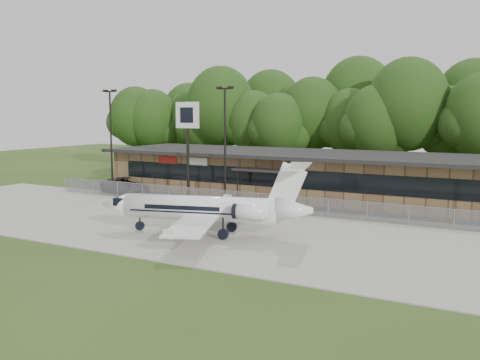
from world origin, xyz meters
The scene contains 11 objects.
ground centered at (0.00, 0.00, 0.00)m, with size 160.00×160.00×0.00m, color #304518.
apron centered at (0.00, 8.00, 0.04)m, with size 64.00×18.00×0.08m, color #9E9B93.
parking_lot centered at (0.00, 19.50, 0.03)m, with size 50.00×9.00×0.06m, color #383835.
terminal centered at (0.00, 23.94, 2.18)m, with size 41.00×11.65×4.30m.
fence centered at (0.00, 15.00, 0.78)m, with size 46.00×0.04×1.52m.
treeline centered at (0.00, 42.00, 7.50)m, with size 72.00×12.00×15.00m, color #193D13, non-canonical shape.
light_pole_left centered at (-18.00, 16.50, 5.98)m, with size 1.55×0.30×10.23m.
light_pole_mid centered at (-5.00, 16.50, 5.98)m, with size 1.55×0.30×10.23m.
business_jet centered at (0.11, 5.64, 1.75)m, with size 14.46×12.98×4.90m.
suv centered at (-16.75, 16.94, 0.82)m, with size 2.71×5.88×1.63m, color #29292B.
pole_sign centered at (-9.10, 16.79, 6.86)m, with size 2.35×0.33×8.97m.
Camera 1 is at (18.50, -23.36, 8.03)m, focal length 40.00 mm.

